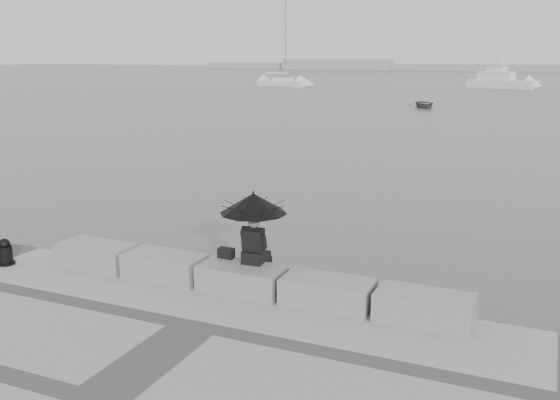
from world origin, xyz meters
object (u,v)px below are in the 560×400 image
at_px(sailboat_left, 283,82).
at_px(dinghy, 424,104).
at_px(seated_person, 253,211).
at_px(motor_cruiser, 502,81).
at_px(mooring_bollard, 5,254).

bearing_deg(sailboat_left, dinghy, -30.90).
height_order(seated_person, sailboat_left, sailboat_left).
relative_size(seated_person, sailboat_left, 0.11).
bearing_deg(dinghy, sailboat_left, 108.79).
bearing_deg(motor_cruiser, sailboat_left, -144.61).
bearing_deg(dinghy, motor_cruiser, 58.34).
height_order(seated_person, motor_cruiser, motor_cruiser).
distance_m(seated_person, mooring_bollard, 5.60).
relative_size(seated_person, mooring_bollard, 2.42).
bearing_deg(mooring_bollard, seated_person, 9.77).
relative_size(sailboat_left, dinghy, 3.82).
relative_size(mooring_bollard, motor_cruiser, 0.06).
bearing_deg(motor_cruiser, seated_person, -67.64).
distance_m(sailboat_left, dinghy, 36.16).
height_order(sailboat_left, motor_cruiser, sailboat_left).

